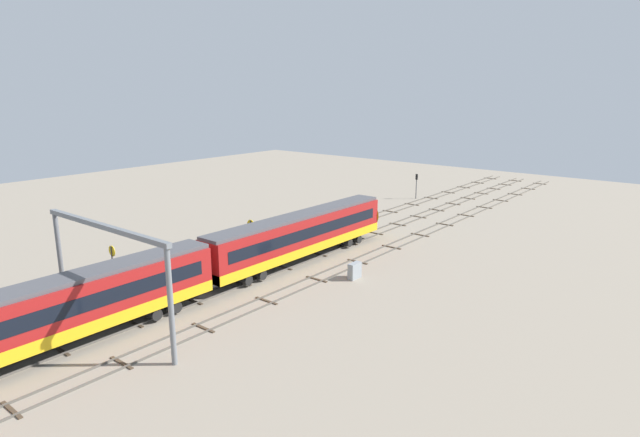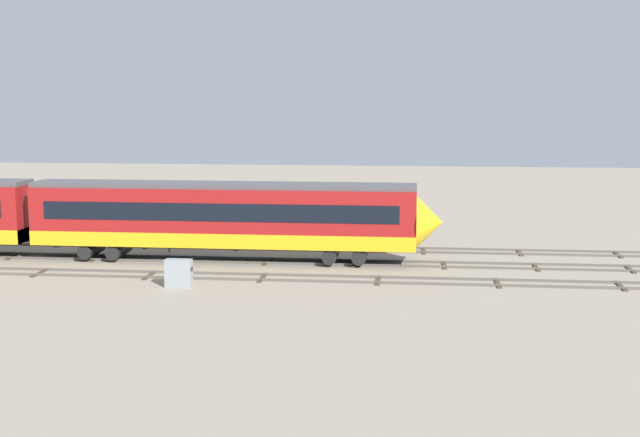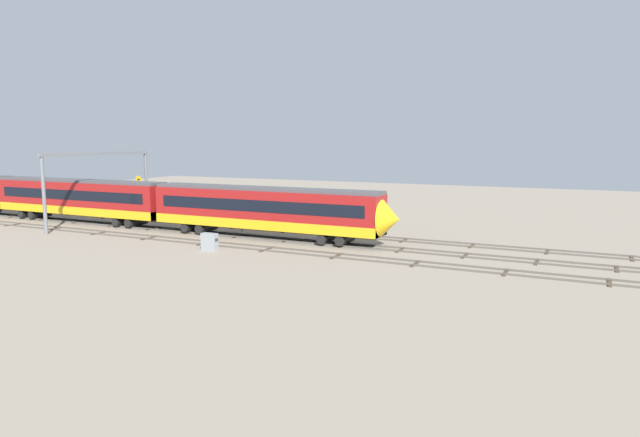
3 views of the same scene
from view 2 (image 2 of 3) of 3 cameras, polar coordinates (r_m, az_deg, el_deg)
The scene contains 6 objects.
ground_plane at distance 53.65m, azimuth -6.49°, elevation -2.87°, with size 147.99×147.99×0.00m, color gray.
track_near_foreground at distance 49.10m, azimuth -7.70°, elevation -3.85°, with size 131.99×2.40×0.16m.
track_with_train at distance 53.63m, azimuth -6.49°, elevation -2.80°, with size 131.99×2.40×0.16m.
track_middle at distance 58.20m, azimuth -5.48°, elevation -1.90°, with size 131.99×2.40×0.16m.
speed_sign_near_foreground at distance 56.87m, azimuth -10.17°, elevation 0.87°, with size 0.14×0.94×4.73m.
relay_cabinet at distance 46.75m, azimuth -9.49°, elevation -3.64°, with size 1.47×0.60×1.52m.
Camera 2 is at (11.59, -51.35, 10.33)m, focal length 47.55 mm.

